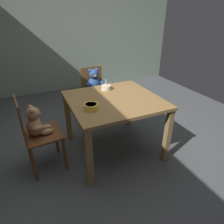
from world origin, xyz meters
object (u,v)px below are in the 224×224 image
Objects in this scene: teddy_chair_near_left at (36,128)px; porridge_bowl_cream_far_center at (106,87)px; teddy_chair_far_center at (95,88)px; porridge_bowl_yellow_near_left at (91,107)px; dining_table at (114,106)px.

teddy_chair_near_left is 1.01m from porridge_bowl_cream_far_center.
teddy_chair_near_left is 1.02× the size of teddy_chair_far_center.
porridge_bowl_cream_far_center is at bearing 11.95° from teddy_chair_near_left.
teddy_chair_far_center is 6.41× the size of porridge_bowl_cream_far_center.
porridge_bowl_cream_far_center is (0.37, 0.47, 0.00)m from porridge_bowl_yellow_near_left.
teddy_chair_near_left is (-0.90, 0.02, -0.09)m from dining_table.
porridge_bowl_cream_far_center is (0.94, 0.29, 0.22)m from teddy_chair_near_left.
dining_table is at bearing -6.69° from teddy_chair_near_left.
dining_table is 1.18× the size of teddy_chair_near_left.
teddy_chair_near_left reaches higher than dining_table.
teddy_chair_near_left reaches higher than teddy_chair_far_center.
teddy_chair_near_left is 5.98× the size of porridge_bowl_yellow_near_left.
dining_table is 7.08× the size of porridge_bowl_yellow_near_left.
porridge_bowl_cream_far_center is (-0.03, -0.56, 0.19)m from teddy_chair_far_center.
porridge_bowl_cream_far_center is at bearing -4.83° from teddy_chair_far_center.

